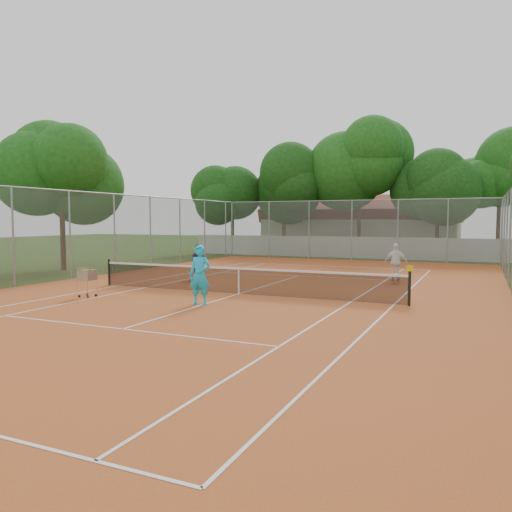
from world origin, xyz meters
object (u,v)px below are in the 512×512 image
at_px(clubhouse, 362,225).
at_px(player_far_right, 396,262).
at_px(ball_hopper, 87,282).
at_px(tennis_net, 239,281).
at_px(player_far_left, 198,262).
at_px(player_near, 200,275).

relative_size(clubhouse, player_far_right, 9.93).
xyz_separation_m(clubhouse, ball_hopper, (-2.43, -31.85, -1.66)).
xyz_separation_m(tennis_net, player_far_right, (4.53, 6.47, 0.34)).
xyz_separation_m(player_far_left, ball_hopper, (-0.67, -6.30, -0.26)).
relative_size(player_far_left, ball_hopper, 1.50).
relative_size(tennis_net, player_near, 6.28).
relative_size(tennis_net, ball_hopper, 11.34).
relative_size(player_far_left, player_far_right, 0.95).
height_order(player_near, player_far_left, player_near).
height_order(tennis_net, player_far_right, player_far_right).
height_order(tennis_net, ball_hopper, ball_hopper).
bearing_deg(player_near, ball_hopper, 177.26).
xyz_separation_m(player_near, player_far_right, (4.61, 9.06, -0.12)).
relative_size(clubhouse, player_far_left, 10.47).
distance_m(clubhouse, player_far_right, 23.50).
bearing_deg(ball_hopper, tennis_net, 40.84).
xyz_separation_m(tennis_net, ball_hopper, (-4.43, -2.85, 0.03)).
height_order(clubhouse, ball_hopper, clubhouse).
height_order(player_near, ball_hopper, player_near).
bearing_deg(clubhouse, ball_hopper, -94.36).
xyz_separation_m(player_near, player_far_left, (-3.68, 6.04, -0.16)).
relative_size(player_near, player_far_left, 1.21).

